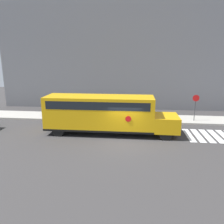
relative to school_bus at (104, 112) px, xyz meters
The scene contains 6 objects.
ground_plane 3.04m from the school_bus, 45.61° to the right, with size 60.00×60.00×0.00m, color #3A3838.
sidewalk_strip 5.32m from the school_bus, 70.04° to the left, with size 44.00×3.00×0.15m.
building_backdrop 12.26m from the school_bus, 81.29° to the left, with size 32.00×4.00×12.72m.
crosswalk_stripes 9.17m from the school_bus, ahead, with size 4.70×3.20×0.01m.
school_bus is the anchor object (origin of this frame).
stop_sign 9.26m from the school_bus, 26.88° to the left, with size 0.63×0.10×2.70m.
Camera 1 is at (0.73, -15.33, 6.02)m, focal length 35.00 mm.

